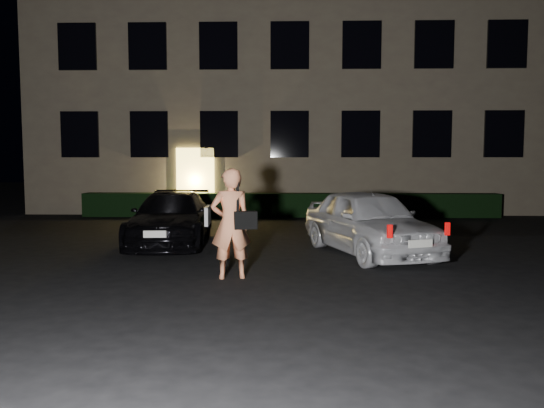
{
  "coord_description": "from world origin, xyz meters",
  "views": [
    {
      "loc": [
        -0.1,
        -8.69,
        2.04
      ],
      "look_at": [
        -0.4,
        2.0,
        1.16
      ],
      "focal_mm": 35.0,
      "sensor_mm": 36.0,
      "label": 1
    }
  ],
  "objects": [
    {
      "name": "sedan",
      "position": [
        -2.92,
        4.11,
        0.63
      ],
      "size": [
        2.1,
        4.51,
        1.26
      ],
      "rotation": [
        0.0,
        0.0,
        0.07
      ],
      "color": "black",
      "rests_on": "ground"
    },
    {
      "name": "hedge",
      "position": [
        0.0,
        10.5,
        0.42
      ],
      "size": [
        15.0,
        0.7,
        0.85
      ],
      "primitive_type": "cube",
      "color": "black",
      "rests_on": "ground"
    },
    {
      "name": "building",
      "position": [
        -0.0,
        14.99,
        6.0
      ],
      "size": [
        20.0,
        8.11,
        12.0
      ],
      "color": "#726251",
      "rests_on": "ground"
    },
    {
      "name": "hatch",
      "position": [
        1.68,
        2.8,
        0.71
      ],
      "size": [
        2.91,
        4.5,
        1.43
      ],
      "rotation": [
        0.0,
        0.0,
        0.32
      ],
      "color": "silver",
      "rests_on": "ground"
    },
    {
      "name": "ground",
      "position": [
        0.0,
        0.0,
        0.0
      ],
      "size": [
        80.0,
        80.0,
        0.0
      ],
      "primitive_type": "plane",
      "color": "black",
      "rests_on": "ground"
    },
    {
      "name": "man",
      "position": [
        -1.06,
        0.34,
        0.96
      ],
      "size": [
        0.86,
        0.6,
        1.9
      ],
      "rotation": [
        0.0,
        0.0,
        3.36
      ],
      "color": "#EE8C5E",
      "rests_on": "ground"
    }
  ]
}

